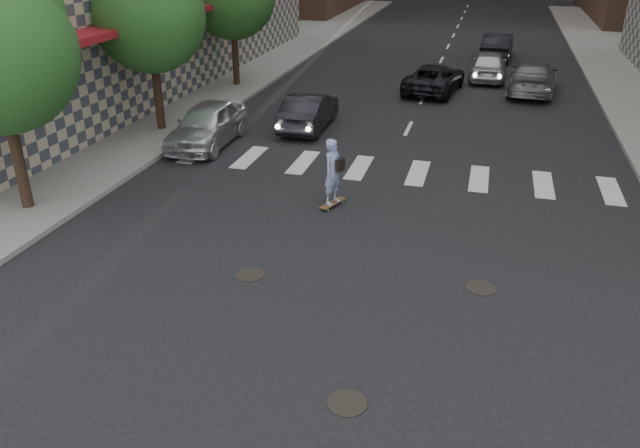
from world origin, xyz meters
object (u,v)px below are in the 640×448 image
(tree_b, at_px, (152,10))
(traffic_car_e, at_px, (497,46))
(traffic_car_c, at_px, (434,78))
(traffic_car_a, at_px, (309,111))
(silver_sedan, at_px, (207,124))
(traffic_car_d, at_px, (489,65))
(skateboarder, at_px, (333,172))
(traffic_car_b, at_px, (533,77))

(tree_b, bearing_deg, traffic_car_e, 56.21)
(traffic_car_c, bearing_deg, traffic_car_a, 68.19)
(traffic_car_a, bearing_deg, traffic_car_c, -120.74)
(tree_b, height_order, silver_sedan, tree_b)
(tree_b, relative_size, traffic_car_d, 1.44)
(traffic_car_d, xyz_separation_m, traffic_car_e, (0.37, 5.97, 0.01))
(traffic_car_e, bearing_deg, traffic_car_d, 89.97)
(skateboarder, xyz_separation_m, traffic_car_b, (6.10, 16.00, -0.29))
(traffic_car_a, xyz_separation_m, traffic_car_e, (7.15, 17.08, 0.08))
(tree_b, relative_size, silver_sedan, 1.42)
(traffic_car_b, height_order, traffic_car_d, traffic_car_b)
(traffic_car_a, height_order, traffic_car_c, traffic_car_a)
(silver_sedan, height_order, traffic_car_a, silver_sedan)
(tree_b, height_order, traffic_car_a, tree_b)
(skateboarder, height_order, traffic_car_d, skateboarder)
(traffic_car_a, height_order, traffic_car_b, traffic_car_b)
(skateboarder, relative_size, traffic_car_e, 0.43)
(skateboarder, relative_size, traffic_car_a, 0.47)
(traffic_car_a, relative_size, traffic_car_c, 0.88)
(traffic_car_b, relative_size, traffic_car_e, 1.12)
(traffic_car_d, bearing_deg, tree_b, 47.36)
(traffic_car_c, bearing_deg, traffic_car_e, -98.75)
(traffic_car_a, height_order, traffic_car_e, traffic_car_e)
(traffic_car_c, height_order, traffic_car_d, traffic_car_d)
(silver_sedan, xyz_separation_m, traffic_car_c, (7.35, 10.54, -0.10))
(skateboarder, relative_size, traffic_car_d, 0.45)
(skateboarder, bearing_deg, traffic_car_a, 132.37)
(tree_b, distance_m, silver_sedan, 4.72)
(tree_b, xyz_separation_m, skateboarder, (8.37, -5.53, -3.57))
(traffic_car_c, relative_size, traffic_car_d, 1.08)
(traffic_car_b, bearing_deg, traffic_car_d, -43.23)
(skateboarder, bearing_deg, traffic_car_d, 99.33)
(silver_sedan, bearing_deg, traffic_car_e, 61.70)
(skateboarder, distance_m, silver_sedan, 7.35)
(tree_b, height_order, traffic_car_c, tree_b)
(tree_b, xyz_separation_m, traffic_car_b, (14.47, 10.48, -3.86))
(tree_b, relative_size, traffic_car_c, 1.34)
(tree_b, relative_size, traffic_car_a, 1.51)
(skateboarder, bearing_deg, traffic_car_b, 90.48)
(silver_sedan, xyz_separation_m, traffic_car_e, (10.22, 20.13, 0.00))
(silver_sedan, xyz_separation_m, traffic_car_d, (9.85, 14.16, -0.01))
(traffic_car_c, bearing_deg, skateboarder, 92.41)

